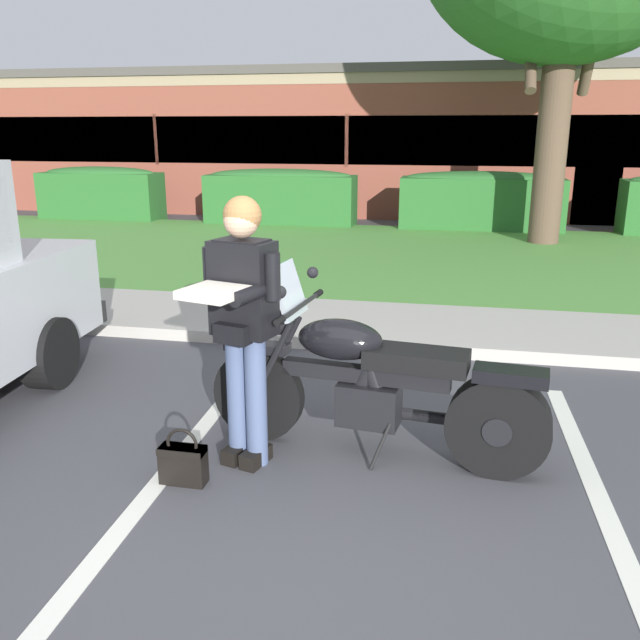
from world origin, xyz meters
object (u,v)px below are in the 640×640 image
hedge_center_right (481,200)px  brick_building (374,140)px  rider_person (242,312)px  hedge_left (101,192)px  motorcycle (384,387)px  handbag (183,461)px  hedge_center_left (280,196)px

hedge_center_right → brick_building: bearing=115.0°
rider_person → brick_building: size_ratio=0.06×
hedge_left → hedge_center_right: same height
hedge_center_right → brick_building: 7.38m
motorcycle → handbag: size_ratio=6.22×
motorcycle → handbag: 1.34m
motorcycle → hedge_center_right: (0.86, 10.44, 0.16)m
rider_person → handbag: (-0.29, -0.34, -0.86)m
brick_building → rider_person: bearing=-85.5°
brick_building → hedge_center_left: bearing=-100.5°
rider_person → hedge_center_left: 11.01m
handbag → brick_building: bearing=93.5°
brick_building → handbag: bearing=-86.5°
hedge_center_left → brick_building: 6.82m
hedge_center_left → hedge_center_right: size_ratio=0.99×
hedge_center_left → handbag: bearing=-78.2°
hedge_center_left → motorcycle: bearing=-71.7°
handbag → rider_person: bearing=49.0°
rider_person → handbag: bearing=-131.0°
rider_person → hedge_center_right: (1.72, 10.70, -0.36)m
hedge_left → hedge_center_left: (4.32, 0.00, 0.00)m
handbag → hedge_center_right: bearing=79.7°
handbag → brick_building: size_ratio=0.01×
hedge_left → brick_building: brick_building is taller
rider_person → brick_building: bearing=94.5°
motorcycle → hedge_center_left: (-3.45, 10.44, 0.16)m
motorcycle → hedge_center_right: motorcycle is taller
handbag → hedge_left: 12.88m
handbag → hedge_center_left: (-2.31, 11.03, 0.51)m
motorcycle → brick_building: brick_building is taller
motorcycle → rider_person: size_ratio=1.31×
hedge_left → hedge_center_right: (8.63, 0.00, 0.00)m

